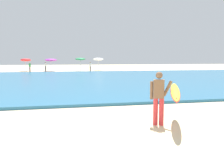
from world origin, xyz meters
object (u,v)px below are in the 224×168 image
at_px(beach_umbrella_4, 98,59).
at_px(beachgoer_near_row_mid, 90,66).
at_px(beach_umbrella_2, 51,60).
at_px(surfer_with_board, 166,94).
at_px(beachgoer_near_row_right, 30,67).
at_px(beachgoer_near_row_left, 46,66).
at_px(beach_umbrella_1, 26,60).
at_px(beach_umbrella_3, 80,59).

xyz_separation_m(beach_umbrella_4, beachgoer_near_row_mid, (-1.77, -2.36, -1.21)).
xyz_separation_m(beach_umbrella_2, beach_umbrella_4, (8.40, 0.68, 0.13)).
height_order(surfer_with_board, beachgoer_near_row_right, surfer_with_board).
bearing_deg(beach_umbrella_2, beachgoer_near_row_right, -157.22).
distance_m(beach_umbrella_4, beachgoer_near_row_left, 9.45).
bearing_deg(beach_umbrella_4, beachgoer_near_row_right, -169.94).
xyz_separation_m(beach_umbrella_1, beach_umbrella_2, (4.19, -0.33, -0.00)).
distance_m(beach_umbrella_1, beach_umbrella_3, 9.30).
xyz_separation_m(beach_umbrella_2, beachgoer_near_row_right, (-3.33, -1.40, -1.08)).
xyz_separation_m(beachgoer_near_row_mid, beachgoer_near_row_right, (-9.96, 0.28, 0.00)).
xyz_separation_m(beach_umbrella_1, beachgoer_near_row_right, (0.86, -1.73, -1.08)).
distance_m(surfer_with_board, beach_umbrella_4, 36.58).
relative_size(beach_umbrella_2, beach_umbrella_4, 0.93).
height_order(surfer_with_board, beach_umbrella_3, beach_umbrella_3).
bearing_deg(beach_umbrella_4, beachgoer_near_row_mid, -126.98).
bearing_deg(surfer_with_board, beach_umbrella_3, 90.01).
relative_size(surfer_with_board, beachgoer_near_row_right, 1.64).
height_order(beach_umbrella_2, beach_umbrella_3, beach_umbrella_3).
bearing_deg(beach_umbrella_3, beach_umbrella_4, 28.85).
height_order(beachgoer_near_row_left, beachgoer_near_row_mid, same).
bearing_deg(beachgoer_near_row_right, beach_umbrella_2, 22.78).
bearing_deg(beachgoer_near_row_right, beach_umbrella_3, 1.38).
bearing_deg(beach_umbrella_3, beach_umbrella_1, 170.51).
relative_size(beach_umbrella_3, beachgoer_near_row_right, 1.48).
relative_size(beach_umbrella_3, beach_umbrella_4, 0.99).
distance_m(beachgoer_near_row_left, beachgoer_near_row_mid, 7.55).
xyz_separation_m(beach_umbrella_1, beachgoer_near_row_left, (3.32, -1.06, -1.08)).
height_order(beach_umbrella_1, beachgoer_near_row_mid, beach_umbrella_1).
height_order(beach_umbrella_3, beachgoer_near_row_right, beach_umbrella_3).
xyz_separation_m(beach_umbrella_4, beachgoer_near_row_left, (-9.27, -1.41, -1.21)).
distance_m(beach_umbrella_1, beachgoer_near_row_left, 3.65).
relative_size(beach_umbrella_1, beachgoer_near_row_right, 1.41).
xyz_separation_m(beach_umbrella_1, beach_umbrella_3, (9.18, -1.53, 0.16)).
bearing_deg(beachgoer_near_row_left, beach_umbrella_3, -4.59).
bearing_deg(beach_umbrella_1, beachgoer_near_row_left, -17.77).
relative_size(beach_umbrella_3, beachgoer_near_row_mid, 1.48).
bearing_deg(beach_umbrella_2, beachgoer_near_row_left, -140.11).
bearing_deg(beachgoer_near_row_right, beachgoer_near_row_mid, -1.58).
height_order(beach_umbrella_1, beach_umbrella_2, beach_umbrella_1).
height_order(surfer_with_board, beach_umbrella_4, beach_umbrella_4).
bearing_deg(beach_umbrella_3, beachgoer_near_row_left, 175.41).
height_order(beach_umbrella_1, beach_umbrella_4, beach_umbrella_4).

